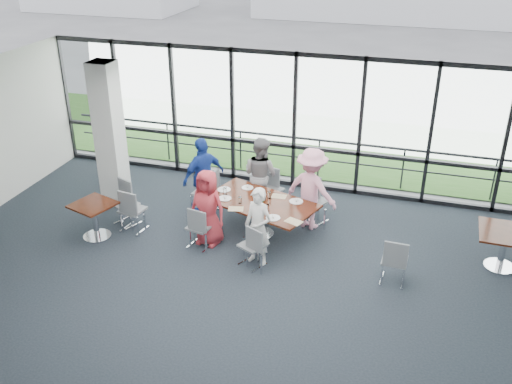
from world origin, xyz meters
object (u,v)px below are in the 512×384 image
(chair_main_fr, at_px, (315,201))
(chair_spare_la, at_px, (132,210))
(diner_far_left, at_px, (260,175))
(chair_main_end, at_px, (205,192))
(side_table_right, at_px, (506,237))
(structural_column, at_px, (110,135))
(diner_near_left, at_px, (208,208))
(main_table, at_px, (260,206))
(chair_main_fl, at_px, (272,190))
(chair_main_nr, at_px, (252,245))
(diner_near_right, at_px, (258,227))
(diner_end, at_px, (204,177))
(chair_spare_lb, at_px, (126,205))
(chair_spare_r, at_px, (395,260))
(chair_main_nl, at_px, (199,227))
(side_table_left, at_px, (94,210))
(diner_far_right, at_px, (311,189))

(chair_main_fr, distance_m, chair_spare_la, 3.77)
(diner_far_left, distance_m, chair_main_end, 1.26)
(side_table_right, bearing_deg, structural_column, 177.94)
(diner_near_left, bearing_deg, main_table, 44.04)
(side_table_right, relative_size, chair_main_fl, 1.12)
(diner_far_left, xyz_separation_m, chair_main_fl, (0.22, 0.16, -0.41))
(chair_main_nr, height_order, chair_main_end, chair_main_end)
(diner_near_right, bearing_deg, diner_far_left, 124.38)
(diner_end, bearing_deg, chair_spare_la, -12.87)
(chair_spare_lb, distance_m, chair_spare_r, 5.55)
(diner_near_right, relative_size, chair_main_fl, 1.76)
(structural_column, relative_size, diner_near_left, 2.06)
(main_table, bearing_deg, chair_spare_lb, -152.49)
(chair_main_fr, bearing_deg, chair_spare_r, 164.98)
(main_table, bearing_deg, chair_main_nr, -61.50)
(chair_spare_la, bearing_deg, chair_main_nr, -1.88)
(chair_main_nl, distance_m, chair_main_fr, 2.54)
(main_table, bearing_deg, chair_spare_la, -147.52)
(chair_main_end, bearing_deg, chair_spare_lb, -45.44)
(diner_far_left, bearing_deg, side_table_right, -167.47)
(side_table_left, relative_size, side_table_right, 0.97)
(main_table, bearing_deg, diner_near_right, -56.49)
(main_table, distance_m, chair_spare_r, 2.87)
(chair_main_end, bearing_deg, diner_end, 20.85)
(diner_far_left, distance_m, diner_end, 1.22)
(side_table_right, bearing_deg, diner_far_right, 172.80)
(diner_near_left, bearing_deg, chair_main_fr, 48.24)
(diner_far_right, xyz_separation_m, chair_spare_la, (-3.44, -1.21, -0.40))
(chair_main_nl, height_order, chair_spare_lb, chair_spare_lb)
(diner_far_left, bearing_deg, diner_near_right, 128.17)
(side_table_right, xyz_separation_m, chair_spare_r, (-1.86, -1.04, -0.20))
(side_table_right, height_order, diner_far_right, diner_far_right)
(chair_main_nr, bearing_deg, diner_end, 161.42)
(diner_near_left, relative_size, chair_main_fl, 1.79)
(chair_main_fl, xyz_separation_m, chair_main_end, (-1.34, -0.60, 0.03))
(diner_end, height_order, chair_spare_r, diner_end)
(chair_main_nl, height_order, chair_main_fl, chair_main_nl)
(chair_spare_r, bearing_deg, side_table_left, -176.19)
(chair_main_end, xyz_separation_m, chair_spare_r, (4.15, -1.48, -0.02))
(chair_spare_la, bearing_deg, diner_near_left, 8.88)
(chair_main_nl, relative_size, chair_main_fl, 1.00)
(diner_far_right, relative_size, chair_main_end, 1.87)
(structural_column, distance_m, chair_main_fl, 3.70)
(diner_near_left, height_order, chair_main_nl, diner_near_left)
(diner_far_left, relative_size, chair_spare_lb, 1.87)
(chair_main_end, bearing_deg, chair_main_nr, 51.90)
(diner_far_right, bearing_deg, diner_near_left, 54.00)
(chair_spare_lb, bearing_deg, side_table_right, -152.62)
(chair_main_nl, bearing_deg, main_table, 49.19)
(diner_near_left, bearing_deg, chair_main_fl, 75.63)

